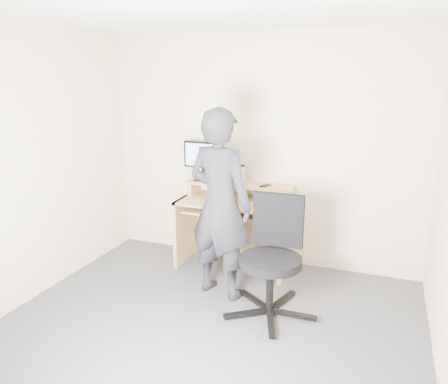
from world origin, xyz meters
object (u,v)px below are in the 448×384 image
Objects in this scene: person at (220,204)px; monitor at (203,157)px; office_chair at (273,252)px; desk at (237,217)px.

monitor is at bearing -44.05° from person.
monitor reaches higher than office_chair.
person reaches higher than office_chair.
person reaches higher than desk.
person is at bearing -83.57° from desk.
office_chair is (0.64, -0.87, 0.01)m from desk.
desk is 2.59× the size of monitor.
desk is at bearing 126.05° from office_chair.
monitor is 0.45× the size of office_chair.
desk is 1.08m from office_chair.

